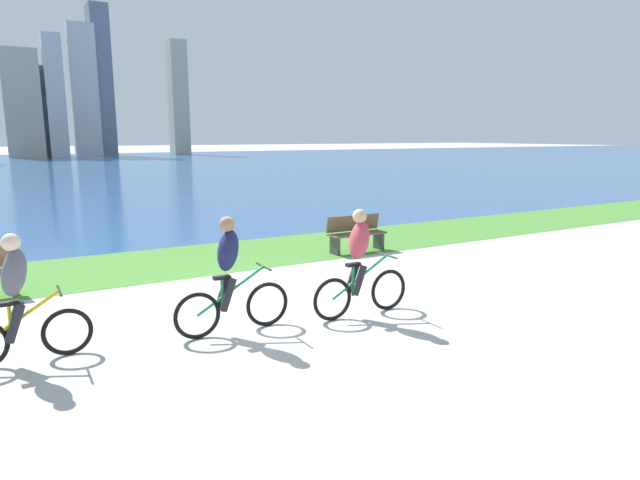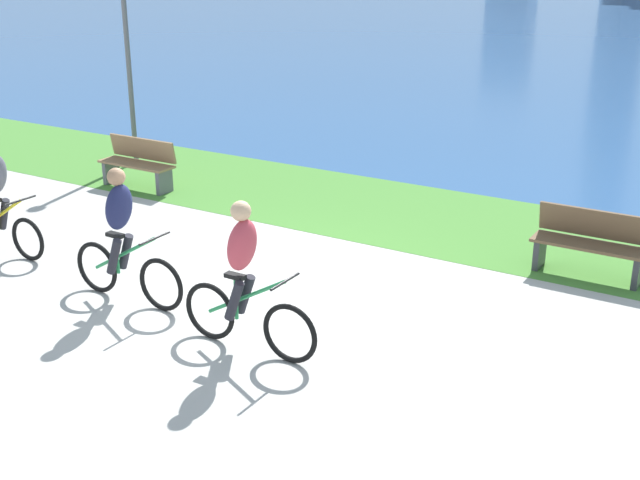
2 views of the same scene
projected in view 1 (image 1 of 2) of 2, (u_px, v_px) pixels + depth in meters
The scene contains 8 objects.
ground_plane at pixel (275, 299), 9.63m from camera, with size 300.00×300.00×0.00m, color #B2AFA8.
grass_strip_bayside at pixel (206, 258), 12.84m from camera, with size 120.00×3.27×0.01m, color #478433.
bay_water_surface at pixel (54, 168), 48.48m from camera, with size 300.00×80.49×0.00m, color #2D568C.
cyclist_lead at pixel (360, 264), 8.62m from camera, with size 1.76×0.52×1.72m.
cyclist_trailing at pixel (230, 277), 7.85m from camera, with size 1.76×0.52×1.72m.
cyclist_distant_rear at pixel (18, 300), 6.79m from camera, with size 1.60×0.52×1.67m.
bench_far_along_path at pixel (356, 234), 13.52m from camera, with size 1.50×0.47×0.90m.
city_skyline_far_shore at pixel (4, 90), 71.36m from camera, with size 46.26×9.73×26.88m.
Camera 1 is at (-3.93, -8.42, 2.84)m, focal length 30.70 mm.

